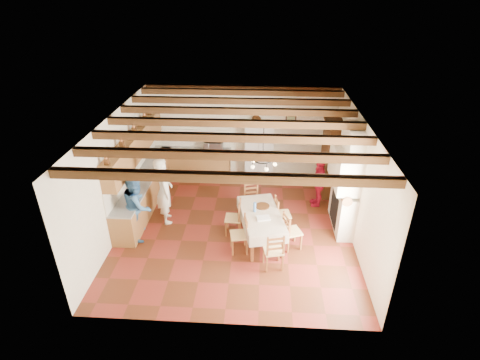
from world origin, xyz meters
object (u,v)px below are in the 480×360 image
object	(u,v)px
chair_end_near	(273,250)
person_man	(164,191)
person_woman_blue	(138,206)
chair_right_near	(292,231)
chair_end_far	(252,200)
microwave	(214,146)
refrigerator	(259,149)
chair_left_near	(239,234)
hutch	(331,158)
chair_right_far	(282,214)
chair_left_far	(233,217)
person_woman_red	(319,182)
dining_table	(261,216)

from	to	relation	value
chair_end_near	person_man	bearing A→B (deg)	-43.01
person_woman_blue	chair_right_near	bearing A→B (deg)	-104.21
person_woman_blue	chair_end_near	bearing A→B (deg)	-117.03
chair_end_far	microwave	xyz separation A→B (m)	(-1.35, 2.39, 0.58)
chair_end_near	microwave	distance (m)	4.91
refrigerator	chair_left_near	world-z (taller)	refrigerator
hutch	chair_right_far	bearing A→B (deg)	-125.78
chair_right_far	chair_end_near	distance (m)	1.51
hutch	chair_right_near	size ratio (longest dim) A/B	2.32
person_man	microwave	world-z (taller)	person_man
refrigerator	chair_left_far	world-z (taller)	refrigerator
chair_end_far	person_woman_blue	size ratio (longest dim) A/B	0.54
chair_end_near	microwave	size ratio (longest dim) A/B	1.62
chair_right_near	hutch	bearing A→B (deg)	-45.18
chair_end_near	person_woman_red	world-z (taller)	person_woman_red
chair_end_near	person_woman_blue	bearing A→B (deg)	-28.94
refrigerator	chair_end_near	world-z (taller)	refrigerator
hutch	person_woman_red	xyz separation A→B (m)	(-0.45, -0.85, -0.37)
refrigerator	chair_end_near	distance (m)	4.69
chair_end_near	person_woman_red	size ratio (longest dim) A/B	0.64
refrigerator	chair_end_far	world-z (taller)	refrigerator
chair_end_near	person_woman_blue	xyz separation A→B (m)	(-3.37, 1.02, 0.40)
chair_left_near	chair_right_far	world-z (taller)	same
hutch	person_man	size ratio (longest dim) A/B	1.19
chair_end_far	person_woman_blue	bearing A→B (deg)	-174.93
hutch	chair_end_near	size ratio (longest dim) A/B	2.32
person_woman_red	chair_left_near	bearing A→B (deg)	-45.21
chair_left_near	refrigerator	bearing A→B (deg)	163.83
hutch	chair_end_far	size ratio (longest dim) A/B	2.32
refrigerator	person_man	size ratio (longest dim) A/B	0.98
chair_left_far	chair_right_far	distance (m)	1.30
chair_end_near	chair_right_far	bearing A→B (deg)	-112.21
refrigerator	dining_table	world-z (taller)	refrigerator
hutch	person_man	distance (m)	5.04
chair_left_near	chair_end_near	xyz separation A→B (m)	(0.82, -0.53, 0.00)
refrigerator	dining_table	distance (m)	3.64
chair_end_near	chair_end_far	bearing A→B (deg)	-87.82
chair_left_far	person_man	world-z (taller)	person_man
person_woman_blue	microwave	bearing A→B (deg)	-33.34
dining_table	chair_left_near	world-z (taller)	chair_left_near
chair_right_near	chair_left_near	bearing A→B (deg)	78.95
hutch	microwave	xyz separation A→B (m)	(-3.67, 0.84, -0.05)
chair_end_far	refrigerator	bearing A→B (deg)	71.32
person_woman_red	microwave	world-z (taller)	person_woman_red
hutch	person_woman_blue	size ratio (longest dim) A/B	1.26
chair_left_near	chair_right_near	size ratio (longest dim) A/B	1.00
chair_end_far	person_man	distance (m)	2.41
chair_end_near	person_woman_red	bearing A→B (deg)	-127.58
chair_left_near	person_woman_blue	world-z (taller)	person_woman_blue
chair_left_far	person_man	bearing A→B (deg)	-103.10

